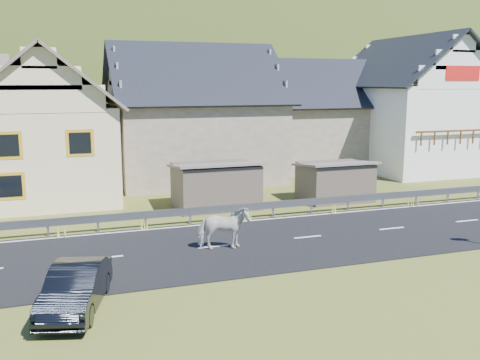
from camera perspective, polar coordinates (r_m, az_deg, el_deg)
name	(u,v)px	position (r m, az deg, el deg)	size (l,w,h in m)	color
ground	(308,238)	(22.03, 7.23, -6.15)	(160.00, 160.00, 0.00)	#474E1E
road	(308,237)	(22.02, 7.23, -6.10)	(60.00, 7.00, 0.04)	black
lane_markings	(308,237)	(22.02, 7.23, -6.04)	(60.00, 6.60, 0.01)	silver
guardrail	(273,205)	(25.13, 3.57, -2.69)	(28.10, 0.09, 0.75)	#93969B
shed_left	(215,186)	(26.97, -2.63, -0.61)	(4.30, 3.30, 2.40)	brown
shed_right	(335,182)	(29.01, 10.07, -0.19)	(3.80, 2.90, 2.20)	brown
house_cream	(45,118)	(30.99, -20.11, 6.27)	(7.80, 9.80, 8.30)	beige
house_stone_a	(193,108)	(34.99, -5.04, 7.70)	(10.80, 9.80, 8.90)	#A39481
house_stone_b	(318,110)	(40.41, 8.28, 7.42)	(9.80, 8.80, 8.10)	#A39481
house_white	(412,99)	(40.99, 17.83, 8.24)	(8.80, 10.80, 9.70)	white
mountain	(101,156)	(201.17, -14.63, 2.53)	(440.00, 280.00, 260.00)	#273914
horse	(223,228)	(20.09, -1.79, -5.14)	(1.95, 0.89, 1.64)	beige
car	(76,288)	(15.74, -17.13, -10.93)	(1.34, 3.86, 1.27)	black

